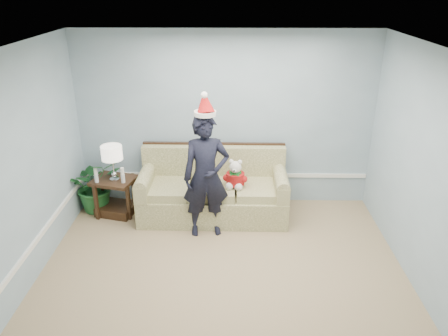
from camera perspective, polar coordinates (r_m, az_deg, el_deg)
room_shell at (r=4.35m, az=-0.35°, el=-3.66°), size 4.54×5.04×2.74m
wainscot_trim at (r=5.95m, az=-11.54°, el=-6.03°), size 4.49×4.99×0.06m
sofa at (r=6.62m, az=-1.40°, el=-3.15°), size 2.19×0.95×1.02m
side_table at (r=6.89m, az=-13.93°, el=-4.06°), size 0.70×0.64×0.58m
table_lamp at (r=6.53m, az=-14.44°, el=1.75°), size 0.31×0.31×0.54m
candle_pair at (r=6.60m, az=-14.74°, el=-0.96°), size 0.45×0.06×0.23m
houseplant at (r=6.99m, az=-16.38°, el=-2.11°), size 0.97×0.93×0.85m
man at (r=5.91m, az=-2.35°, el=-1.13°), size 0.69×0.51×1.74m
santa_hat at (r=5.58m, az=-2.51°, el=8.34°), size 0.36×0.39×0.34m
teddy_bear at (r=6.32m, az=1.49°, el=-1.20°), size 0.31×0.32×0.43m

